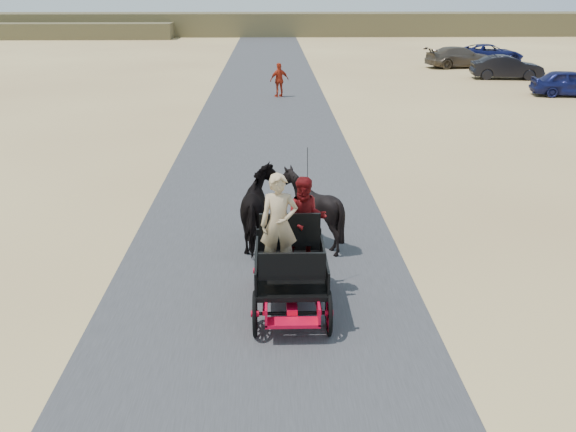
{
  "coord_description": "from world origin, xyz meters",
  "views": [
    {
      "loc": [
        0.2,
        -12.05,
        5.57
      ],
      "look_at": [
        0.52,
        -0.09,
        1.2
      ],
      "focal_mm": 40.0,
      "sensor_mm": 36.0,
      "label": 1
    }
  ],
  "objects_px": {
    "car_c": "(460,57)",
    "car_d": "(489,53)",
    "carriage": "(290,290)",
    "horse_right": "(311,209)",
    "car_a": "(571,83)",
    "horse_left": "(261,209)",
    "pedestrian": "(279,80)",
    "car_b": "(507,67)"
  },
  "relations": [
    {
      "from": "carriage",
      "to": "car_d",
      "type": "distance_m",
      "value": 40.55
    },
    {
      "from": "carriage",
      "to": "horse_right",
      "type": "distance_m",
      "value": 3.09
    },
    {
      "from": "car_d",
      "to": "car_a",
      "type": "bearing_deg",
      "value": 177.43
    },
    {
      "from": "horse_right",
      "to": "car_b",
      "type": "xyz_separation_m",
      "value": [
        13.54,
        26.01,
        -0.15
      ]
    },
    {
      "from": "horse_right",
      "to": "pedestrian",
      "type": "relative_size",
      "value": 0.98
    },
    {
      "from": "carriage",
      "to": "horse_right",
      "type": "height_order",
      "value": "horse_right"
    },
    {
      "from": "carriage",
      "to": "car_c",
      "type": "distance_m",
      "value": 36.94
    },
    {
      "from": "horse_right",
      "to": "pedestrian",
      "type": "bearing_deg",
      "value": -88.8
    },
    {
      "from": "car_b",
      "to": "car_c",
      "type": "bearing_deg",
      "value": 19.13
    },
    {
      "from": "horse_right",
      "to": "car_b",
      "type": "bearing_deg",
      "value": -117.49
    },
    {
      "from": "car_a",
      "to": "car_d",
      "type": "relative_size",
      "value": 0.82
    },
    {
      "from": "horse_left",
      "to": "carriage",
      "type": "bearing_deg",
      "value": 100.39
    },
    {
      "from": "carriage",
      "to": "car_c",
      "type": "xyz_separation_m",
      "value": [
        12.81,
        34.64,
        0.34
      ]
    },
    {
      "from": "car_c",
      "to": "car_d",
      "type": "height_order",
      "value": "car_c"
    },
    {
      "from": "pedestrian",
      "to": "car_c",
      "type": "height_order",
      "value": "pedestrian"
    },
    {
      "from": "horse_left",
      "to": "horse_right",
      "type": "xyz_separation_m",
      "value": [
        1.1,
        0.0,
        0.0
      ]
    },
    {
      "from": "pedestrian",
      "to": "car_d",
      "type": "distance_m",
      "value": 21.33
    },
    {
      "from": "pedestrian",
      "to": "car_b",
      "type": "height_order",
      "value": "pedestrian"
    },
    {
      "from": "carriage",
      "to": "car_c",
      "type": "relative_size",
      "value": 0.5
    },
    {
      "from": "carriage",
      "to": "car_a",
      "type": "height_order",
      "value": "car_a"
    },
    {
      "from": "horse_left",
      "to": "pedestrian",
      "type": "bearing_deg",
      "value": -91.98
    },
    {
      "from": "car_a",
      "to": "car_d",
      "type": "distance_m",
      "value": 14.68
    },
    {
      "from": "pedestrian",
      "to": "car_d",
      "type": "height_order",
      "value": "pedestrian"
    },
    {
      "from": "car_b",
      "to": "car_c",
      "type": "height_order",
      "value": "car_c"
    },
    {
      "from": "horse_left",
      "to": "car_c",
      "type": "bearing_deg",
      "value": -112.89
    },
    {
      "from": "car_a",
      "to": "car_c",
      "type": "bearing_deg",
      "value": 19.14
    },
    {
      "from": "pedestrian",
      "to": "car_d",
      "type": "bearing_deg",
      "value": -159.4
    },
    {
      "from": "horse_left",
      "to": "car_d",
      "type": "xyz_separation_m",
      "value": [
        16.29,
        34.37,
        -0.18
      ]
    },
    {
      "from": "pedestrian",
      "to": "car_b",
      "type": "distance_m",
      "value": 15.26
    },
    {
      "from": "horse_right",
      "to": "car_c",
      "type": "bearing_deg",
      "value": -111.18
    },
    {
      "from": "horse_left",
      "to": "car_b",
      "type": "bearing_deg",
      "value": -119.37
    },
    {
      "from": "horse_right",
      "to": "car_c",
      "type": "xyz_separation_m",
      "value": [
        12.26,
        31.64,
        -0.15
      ]
    },
    {
      "from": "carriage",
      "to": "car_d",
      "type": "bearing_deg",
      "value": 67.16
    },
    {
      "from": "car_a",
      "to": "car_b",
      "type": "relative_size",
      "value": 0.93
    },
    {
      "from": "car_a",
      "to": "car_d",
      "type": "bearing_deg",
      "value": 5.7
    },
    {
      "from": "car_b",
      "to": "pedestrian",
      "type": "bearing_deg",
      "value": 120.24
    },
    {
      "from": "carriage",
      "to": "car_b",
      "type": "height_order",
      "value": "car_b"
    },
    {
      "from": "car_c",
      "to": "car_d",
      "type": "xyz_separation_m",
      "value": [
        2.93,
        2.73,
        -0.03
      ]
    },
    {
      "from": "horse_right",
      "to": "car_a",
      "type": "bearing_deg",
      "value": -126.67
    },
    {
      "from": "pedestrian",
      "to": "car_a",
      "type": "distance_m",
      "value": 15.09
    },
    {
      "from": "car_a",
      "to": "car_d",
      "type": "height_order",
      "value": "car_a"
    },
    {
      "from": "car_d",
      "to": "horse_left",
      "type": "bearing_deg",
      "value": 154.11
    }
  ]
}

